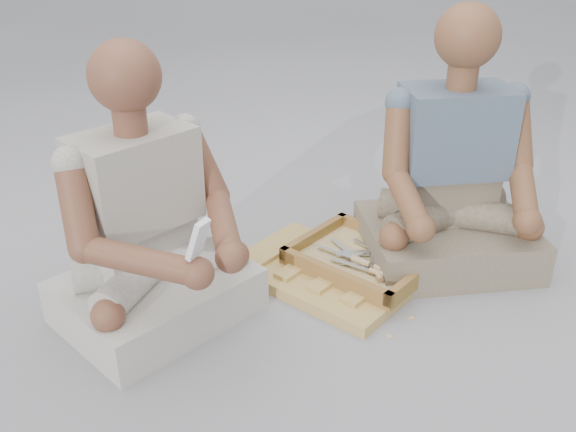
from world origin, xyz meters
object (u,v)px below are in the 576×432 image
Objects in this scene: companion at (452,183)px; tool_tray at (363,259)px; carved_panel at (324,273)px; craftsman at (149,233)px.

tool_tray is at bearing 11.51° from companion.
carved_panel is at bearing 8.97° from companion.
tool_tray is 0.57× the size of craftsman.
craftsman is at bearing -124.33° from carved_panel.
craftsman is 1.07m from companion.
companion is (0.63, 0.86, 0.01)m from craftsman.
craftsman reaches higher than tool_tray.
tool_tray is 0.54× the size of companion.
tool_tray is (0.10, 0.10, 0.04)m from carved_panel.
tool_tray is at bearing 45.54° from carved_panel.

